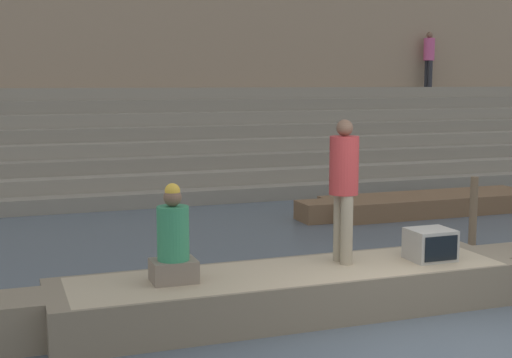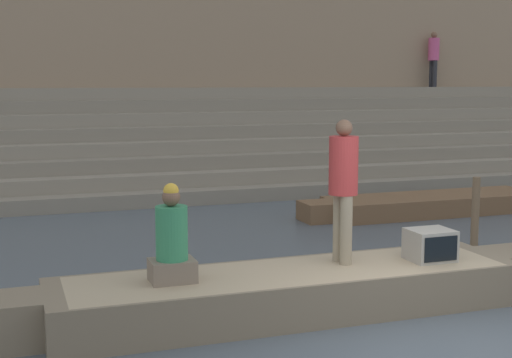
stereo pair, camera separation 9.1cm
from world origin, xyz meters
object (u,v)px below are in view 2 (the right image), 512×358
Objects in this scene: person_standing at (343,181)px; moored_boat_shore at (434,203)px; tv_set at (430,245)px; person_on_steps at (434,55)px; rowboat_main at (291,291)px; mooring_post at (475,212)px; person_rowing at (172,243)px.

person_standing is 6.56m from moored_boat_shore.
tv_set is at bearing -126.34° from moored_boat_shore.
moored_boat_shore is 8.36m from person_on_steps.
rowboat_main is at bearing -138.81° from moored_boat_shore.
tv_set is 0.32× the size of person_on_steps.
rowboat_main is 6.13× the size of mooring_post.
mooring_post is (3.29, 1.91, -0.91)m from person_standing.
rowboat_main is 1.51m from person_rowing.
person_rowing reaches higher than moored_boat_shore.
rowboat_main is 6.51× the size of person_rowing.
person_standing reaches higher than mooring_post.
person_rowing is 15.72m from person_on_steps.
person_on_steps reaches higher than moored_boat_shore.
rowboat_main reaches higher than moored_boat_shore.
person_standing is at bearing -1.44° from person_rowing.
person_standing is 14.22m from person_on_steps.
mooring_post is (4.00, 2.06, 0.30)m from rowboat_main.
person_on_steps is (10.59, 11.35, 2.49)m from person_rowing.
moored_boat_shore is at bearing 68.68° from mooring_post.
person_rowing is 0.65× the size of person_on_steps.
person_standing is 3.27× the size of tv_set.
tv_set is 13.96m from person_on_steps.
rowboat_main is 1.82m from tv_set.
rowboat_main is 1.42m from person_standing.
tv_set is 3.11m from mooring_post.
moored_boat_shore is at bearing 175.16° from person_on_steps.
person_rowing reaches higher than tv_set.
mooring_post is at bearing 47.73° from tv_set.
person_standing is 3.91m from mooring_post.
mooring_post is (-1.09, -2.80, 0.37)m from moored_boat_shore.
person_standing reaches higher than tv_set.
tv_set is (3.13, -0.13, -0.24)m from person_rowing.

